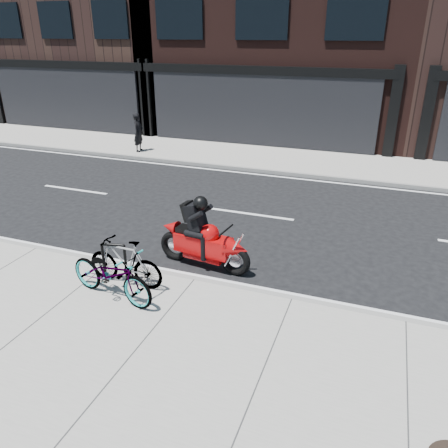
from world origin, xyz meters
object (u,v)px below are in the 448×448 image
at_px(bicycle_front, 111,274).
at_px(motorcycle, 207,240).
at_px(pedestrian, 138,132).
at_px(bike_rack, 114,260).
at_px(bicycle_rear, 125,262).

bearing_deg(bicycle_front, motorcycle, -20.39).
bearing_deg(pedestrian, bicycle_front, -156.79).
bearing_deg(bicycle_front, bike_rack, 38.80).
relative_size(bicycle_rear, pedestrian, 1.04).
xyz_separation_m(motorcycle, pedestrian, (-6.31, 7.93, 0.24)).
bearing_deg(motorcycle, bike_rack, -129.18).
height_order(bike_rack, bicycle_rear, bicycle_rear).
relative_size(bicycle_front, pedestrian, 1.23).
height_order(bicycle_rear, pedestrian, pedestrian).
height_order(bicycle_front, pedestrian, pedestrian).
distance_m(bike_rack, motorcycle, 1.96).
bearing_deg(pedestrian, bike_rack, -156.78).
height_order(bike_rack, bicycle_front, bicycle_front).
relative_size(bike_rack, pedestrian, 0.55).
height_order(bicycle_rear, motorcycle, motorcycle).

